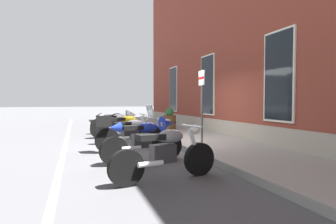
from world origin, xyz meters
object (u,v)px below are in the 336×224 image
object	(u,v)px
motorcycle_grey_naked	(166,154)
barrel_planter	(170,120)
parking_sign	(202,95)
motorcycle_silver_touring	(128,132)
motorcycle_black_sport	(117,121)
motorcycle_yellow_naked	(127,129)
motorcycle_white_sport	(119,123)
motorcycle_blue_sport	(146,137)

from	to	relation	value
motorcycle_grey_naked	barrel_planter	distance (m)	8.07
parking_sign	motorcycle_silver_touring	bearing A→B (deg)	-93.48
motorcycle_black_sport	motorcycle_yellow_naked	xyz separation A→B (m)	(3.02, -0.09, -0.07)
motorcycle_yellow_naked	barrel_planter	distance (m)	3.75
motorcycle_white_sport	motorcycle_grey_naked	xyz separation A→B (m)	(6.41, -0.08, -0.09)
motorcycle_black_sport	parking_sign	distance (m)	5.22
motorcycle_grey_naked	motorcycle_black_sport	bearing A→B (deg)	178.48
motorcycle_white_sport	motorcycle_silver_touring	distance (m)	3.19
motorcycle_silver_touring	motorcycle_grey_naked	bearing A→B (deg)	2.02
parking_sign	motorcycle_white_sport	bearing A→B (deg)	-148.43
motorcycle_silver_touring	motorcycle_blue_sport	distance (m)	1.58
motorcycle_white_sport	motorcycle_blue_sport	xyz separation A→B (m)	(4.76, -0.04, -0.00)
motorcycle_black_sport	motorcycle_white_sport	size ratio (longest dim) A/B	1.05
motorcycle_yellow_naked	motorcycle_blue_sport	bearing A→B (deg)	-1.51
motorcycle_silver_touring	parking_sign	world-z (taller)	parking_sign
motorcycle_white_sport	barrel_planter	world-z (taller)	barrel_planter
motorcycle_black_sport	motorcycle_yellow_naked	size ratio (longest dim) A/B	1.00
motorcycle_black_sport	motorcycle_grey_naked	xyz separation A→B (m)	(7.85, -0.21, -0.07)
motorcycle_black_sport	motorcycle_silver_touring	size ratio (longest dim) A/B	1.04
parking_sign	motorcycle_black_sport	bearing A→B (deg)	-158.14
motorcycle_yellow_naked	motorcycle_grey_naked	bearing A→B (deg)	-1.43
parking_sign	motorcycle_blue_sport	bearing A→B (deg)	-55.29
motorcycle_black_sport	motorcycle_yellow_naked	world-z (taller)	motorcycle_black_sport
barrel_planter	motorcycle_white_sport	bearing A→B (deg)	-63.96
motorcycle_yellow_naked	parking_sign	world-z (taller)	parking_sign
motorcycle_yellow_naked	motorcycle_black_sport	bearing A→B (deg)	178.34
motorcycle_black_sport	motorcycle_grey_naked	size ratio (longest dim) A/B	1.03
motorcycle_black_sport	motorcycle_blue_sport	world-z (taller)	motorcycle_blue_sport
motorcycle_grey_naked	motorcycle_blue_sport	bearing A→B (deg)	178.70
motorcycle_grey_naked	motorcycle_silver_touring	bearing A→B (deg)	-177.98
motorcycle_blue_sport	motorcycle_silver_touring	bearing A→B (deg)	-174.50
motorcycle_white_sport	motorcycle_grey_naked	distance (m)	6.42
motorcycle_black_sport	motorcycle_white_sport	world-z (taller)	motorcycle_white_sport
motorcycle_blue_sport	parking_sign	size ratio (longest dim) A/B	0.92
motorcycle_grey_naked	parking_sign	xyz separation A→B (m)	(-3.10, 2.11, 1.11)
motorcycle_grey_naked	parking_sign	size ratio (longest dim) A/B	0.94
motorcycle_blue_sport	motorcycle_grey_naked	bearing A→B (deg)	-1.30
motorcycle_yellow_naked	parking_sign	distance (m)	2.86
motorcycle_white_sport	motorcycle_silver_touring	size ratio (longest dim) A/B	0.99
parking_sign	barrel_planter	xyz separation A→B (m)	(-4.55, 0.48, -1.03)
motorcycle_white_sport	barrel_planter	size ratio (longest dim) A/B	2.16
motorcycle_white_sport	motorcycle_grey_naked	bearing A→B (deg)	-0.67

